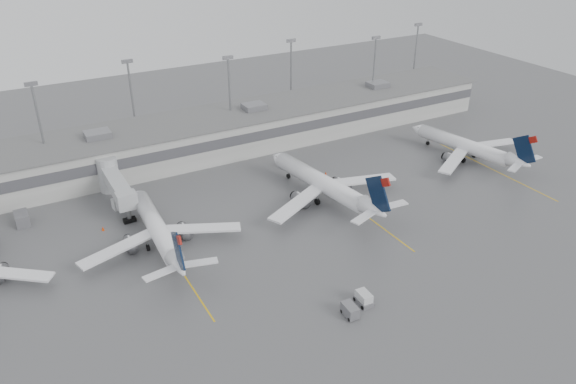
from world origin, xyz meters
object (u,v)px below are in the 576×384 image
jet_mid_right (325,184)px  baggage_tug (364,299)px  jet_far_right (468,146)px  jet_mid_left (158,230)px

jet_mid_right → baggage_tug: (-11.66, -28.74, -2.64)m
jet_mid_right → baggage_tug: size_ratio=11.24×
jet_far_right → jet_mid_right: bearing=169.7°
baggage_tug → jet_mid_right: bearing=70.7°
jet_far_right → baggage_tug: 57.18m
jet_mid_left → jet_far_right: bearing=3.2°
jet_mid_left → baggage_tug: size_ratio=10.17×
jet_mid_left → jet_mid_right: (32.34, 0.21, 0.33)m
jet_mid_right → jet_far_right: (37.32, 0.66, -0.30)m
jet_mid_left → jet_mid_right: bearing=2.9°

